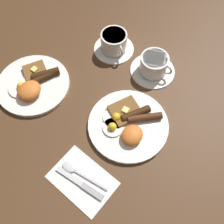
% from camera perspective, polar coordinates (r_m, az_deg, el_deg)
% --- Properties ---
extents(ground_plane, '(3.00, 3.00, 0.00)m').
position_cam_1_polar(ground_plane, '(0.86, 3.50, -3.07)').
color(ground_plane, '#4C301C').
extents(breakfast_plate_near, '(0.26, 0.26, 0.05)m').
position_cam_1_polar(breakfast_plate_near, '(0.85, 3.57, -2.61)').
color(breakfast_plate_near, white).
rests_on(breakfast_plate_near, ground_plane).
extents(breakfast_plate_far, '(0.26, 0.26, 0.05)m').
position_cam_1_polar(breakfast_plate_far, '(0.96, -16.79, 5.83)').
color(breakfast_plate_far, white).
rests_on(breakfast_plate_far, ground_plane).
extents(teacup_near, '(0.16, 0.16, 0.07)m').
position_cam_1_polar(teacup_near, '(0.96, 9.07, 9.97)').
color(teacup_near, white).
rests_on(teacup_near, ground_plane).
extents(teacup_far, '(0.15, 0.15, 0.08)m').
position_cam_1_polar(teacup_far, '(1.02, 0.43, 14.79)').
color(teacup_far, white).
rests_on(teacup_far, ground_plane).
extents(napkin, '(0.13, 0.19, 0.01)m').
position_cam_1_polar(napkin, '(0.80, -6.44, -14.49)').
color(napkin, white).
rests_on(napkin, ground_plane).
extents(knife, '(0.03, 0.17, 0.01)m').
position_cam_1_polar(knife, '(0.79, -6.48, -15.44)').
color(knife, silver).
rests_on(knife, napkin).
extents(spoon, '(0.04, 0.16, 0.01)m').
position_cam_1_polar(spoon, '(0.81, -8.25, -12.36)').
color(spoon, silver).
rests_on(spoon, napkin).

